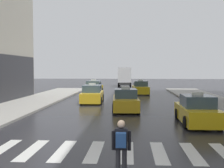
{
  "coord_description": "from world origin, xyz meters",
  "views": [
    {
      "loc": [
        0.74,
        -7.21,
        3.08
      ],
      "look_at": [
        -0.29,
        8.0,
        2.26
      ],
      "focal_mm": 44.53,
      "sensor_mm": 36.0,
      "label": 1
    }
  ],
  "objects_px": {
    "taxi_fifth": "(94,88)",
    "pedestrian_with_backpack": "(121,144)",
    "taxi_lead": "(197,111)",
    "taxi_fourth": "(140,88)",
    "taxi_second": "(126,101)",
    "box_truck": "(125,76)",
    "taxi_third": "(92,95)"
  },
  "relations": [
    {
      "from": "taxi_fifth",
      "to": "pedestrian_with_backpack",
      "type": "bearing_deg",
      "value": -80.73
    },
    {
      "from": "taxi_lead",
      "to": "taxi_fourth",
      "type": "xyz_separation_m",
      "value": [
        -2.52,
        18.51,
        0.0
      ]
    },
    {
      "from": "taxi_lead",
      "to": "taxi_second",
      "type": "distance_m",
      "value": 6.3
    },
    {
      "from": "pedestrian_with_backpack",
      "to": "taxi_fifth",
      "type": "bearing_deg",
      "value": 99.27
    },
    {
      "from": "taxi_fifth",
      "to": "taxi_lead",
      "type": "bearing_deg",
      "value": -65.84
    },
    {
      "from": "taxi_fourth",
      "to": "pedestrian_with_backpack",
      "type": "xyz_separation_m",
      "value": [
        -1.45,
        -26.56,
        0.25
      ]
    },
    {
      "from": "taxi_fifth",
      "to": "box_truck",
      "type": "xyz_separation_m",
      "value": [
        3.52,
        14.56,
        1.13
      ]
    },
    {
      "from": "taxi_fourth",
      "to": "box_truck",
      "type": "bearing_deg",
      "value": 98.85
    },
    {
      "from": "taxi_third",
      "to": "taxi_lead",
      "type": "bearing_deg",
      "value": -52.63
    },
    {
      "from": "box_truck",
      "to": "pedestrian_with_backpack",
      "type": "relative_size",
      "value": 4.59
    },
    {
      "from": "taxi_fourth",
      "to": "taxi_third",
      "type": "bearing_deg",
      "value": -117.49
    },
    {
      "from": "taxi_second",
      "to": "taxi_third",
      "type": "bearing_deg",
      "value": 123.85
    },
    {
      "from": "taxi_third",
      "to": "pedestrian_with_backpack",
      "type": "xyz_separation_m",
      "value": [
        3.26,
        -17.51,
        0.25
      ]
    },
    {
      "from": "taxi_fifth",
      "to": "taxi_fourth",
      "type": "bearing_deg",
      "value": -0.1
    },
    {
      "from": "taxi_third",
      "to": "pedestrian_with_backpack",
      "type": "height_order",
      "value": "taxi_third"
    },
    {
      "from": "box_truck",
      "to": "taxi_fourth",
      "type": "bearing_deg",
      "value": -81.15
    },
    {
      "from": "taxi_second",
      "to": "taxi_fourth",
      "type": "relative_size",
      "value": 1.0
    },
    {
      "from": "taxi_fifth",
      "to": "box_truck",
      "type": "distance_m",
      "value": 15.02
    },
    {
      "from": "taxi_third",
      "to": "pedestrian_with_backpack",
      "type": "relative_size",
      "value": 2.79
    },
    {
      "from": "taxi_lead",
      "to": "taxi_second",
      "type": "height_order",
      "value": "same"
    },
    {
      "from": "taxi_lead",
      "to": "box_truck",
      "type": "xyz_separation_m",
      "value": [
        -4.79,
        33.08,
        1.13
      ]
    },
    {
      "from": "taxi_second",
      "to": "box_truck",
      "type": "xyz_separation_m",
      "value": [
        -0.69,
        28.29,
        1.13
      ]
    },
    {
      "from": "taxi_third",
      "to": "pedestrian_with_backpack",
      "type": "bearing_deg",
      "value": -79.46
    },
    {
      "from": "taxi_lead",
      "to": "taxi_fourth",
      "type": "distance_m",
      "value": 18.68
    },
    {
      "from": "taxi_fifth",
      "to": "pedestrian_with_backpack",
      "type": "height_order",
      "value": "taxi_fifth"
    },
    {
      "from": "taxi_lead",
      "to": "taxi_fourth",
      "type": "height_order",
      "value": "same"
    },
    {
      "from": "box_truck",
      "to": "pedestrian_with_backpack",
      "type": "height_order",
      "value": "box_truck"
    },
    {
      "from": "taxi_fourth",
      "to": "taxi_fifth",
      "type": "bearing_deg",
      "value": 179.9
    },
    {
      "from": "taxi_second",
      "to": "pedestrian_with_backpack",
      "type": "bearing_deg",
      "value": -89.45
    },
    {
      "from": "taxi_lead",
      "to": "pedestrian_with_backpack",
      "type": "relative_size",
      "value": 2.75
    },
    {
      "from": "taxi_second",
      "to": "pedestrian_with_backpack",
      "type": "xyz_separation_m",
      "value": [
        0.12,
        -12.84,
        0.25
      ]
    },
    {
      "from": "taxi_lead",
      "to": "pedestrian_with_backpack",
      "type": "bearing_deg",
      "value": -116.25
    }
  ]
}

